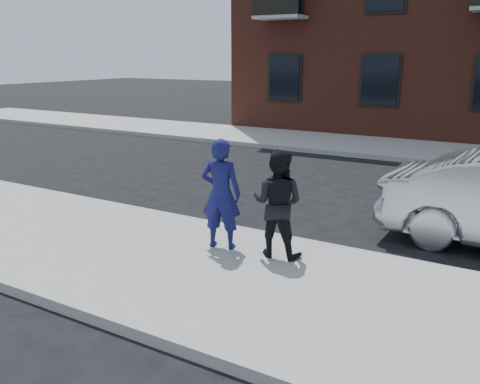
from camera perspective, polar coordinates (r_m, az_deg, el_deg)
The scene contains 7 objects.
ground at distance 6.64m, azimuth 15.05°, elevation -12.90°, with size 100.00×100.00×0.00m, color black.
near_sidewalk at distance 6.39m, azimuth 14.47°, elevation -13.27°, with size 50.00×3.50×0.15m, color #989490.
near_curb at distance 7.98m, azimuth 18.14°, elevation -7.65°, with size 50.00×0.10×0.15m, color #999691.
far_sidewalk at distance 17.29m, azimuth 25.29°, elevation 3.69°, with size 50.00×3.50×0.15m, color #989490.
far_curb at distance 15.53m, azimuth 24.62°, elevation 2.61°, with size 50.00×0.10×0.15m, color #999691.
man_hoodie at distance 7.77m, azimuth -2.15°, elevation -0.21°, with size 0.71×0.55×1.72m.
man_peacoat at distance 7.48m, azimuth 4.24°, elevation -1.28°, with size 0.84×0.69×1.62m.
Camera 1 is at (1.41, -5.72, 3.06)m, focal length 38.00 mm.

